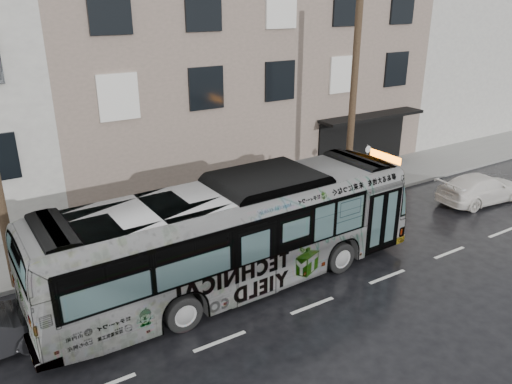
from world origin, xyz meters
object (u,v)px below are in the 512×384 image
at_px(sign_post, 366,170).
at_px(white_sedan, 481,188).
at_px(utility_pole_front, 353,101).
at_px(bus, 234,235).

bearing_deg(sign_post, white_sedan, -38.08).
xyz_separation_m(utility_pole_front, sign_post, (1.10, 0.00, -3.30)).
relative_size(sign_post, white_sedan, 0.54).
distance_m(bus, white_sedan, 13.15).
bearing_deg(utility_pole_front, white_sedan, -31.75).
xyz_separation_m(sign_post, bus, (-8.97, -3.42, 0.44)).
relative_size(sign_post, bus, 0.19).
height_order(bus, white_sedan, bus).
bearing_deg(white_sedan, sign_post, 56.59).
bearing_deg(bus, sign_post, -70.52).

